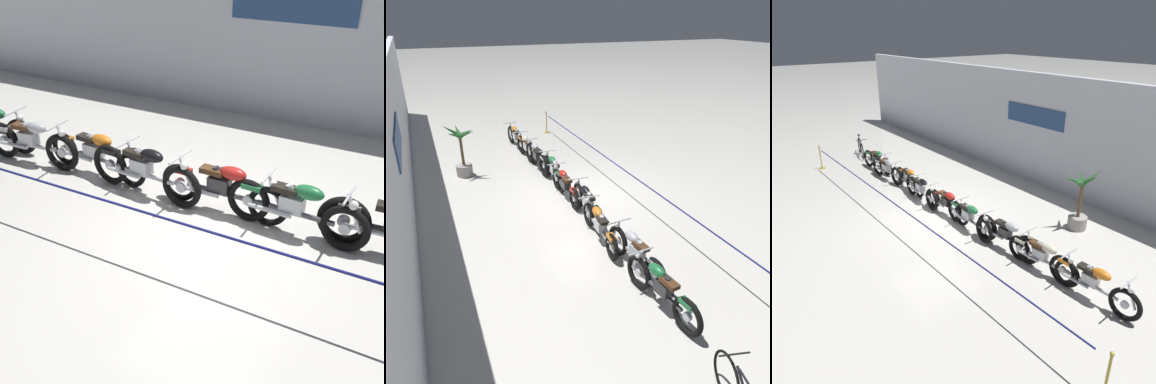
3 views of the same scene
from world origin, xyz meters
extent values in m
plane|color=silver|center=(0.00, 0.00, 0.00)|extent=(120.00, 120.00, 0.00)
cube|color=silver|center=(0.00, 5.12, 2.10)|extent=(28.00, 0.25, 4.20)
cube|color=navy|center=(-0.46, 4.98, 2.64)|extent=(2.81, 0.04, 0.70)
torus|color=black|center=(-4.59, 0.70, 0.38)|extent=(0.76, 0.18, 0.75)
cylinder|color=silver|center=(-4.59, 0.70, 0.38)|extent=(0.19, 0.10, 0.18)
cylinder|color=silver|center=(-4.50, 0.70, 0.66)|extent=(0.31, 0.08, 0.59)
cylinder|color=silver|center=(-4.61, 0.69, 0.93)|extent=(0.09, 0.62, 0.04)
sphere|color=silver|center=(-4.53, 0.70, 0.79)|extent=(0.14, 0.14, 0.14)
torus|color=black|center=(-3.33, 0.51, 0.37)|extent=(0.75, 0.17, 0.75)
torus|color=black|center=(-4.77, 0.41, 0.37)|extent=(0.75, 0.17, 0.75)
cylinder|color=silver|center=(-3.33, 0.51, 0.37)|extent=(0.18, 0.09, 0.18)
cylinder|color=silver|center=(-4.77, 0.41, 0.37)|extent=(0.18, 0.09, 0.18)
cylinder|color=silver|center=(-3.24, 0.51, 0.66)|extent=(0.31, 0.08, 0.59)
cube|color=silver|center=(-4.10, 0.45, 0.53)|extent=(0.37, 0.24, 0.26)
cylinder|color=silver|center=(-4.06, 0.46, 0.73)|extent=(0.19, 0.12, 0.24)
cylinder|color=silver|center=(-4.14, 0.45, 0.73)|extent=(0.19, 0.12, 0.24)
cylinder|color=silver|center=(-4.39, 0.29, 0.39)|extent=(0.70, 0.12, 0.07)
cube|color=#ADAFB5|center=(-4.05, 0.46, 0.39)|extent=(1.16, 0.14, 0.06)
ellipsoid|color=#B7BABF|center=(-3.87, 0.47, 0.79)|extent=(0.47, 0.25, 0.22)
cube|color=#4C2D19|center=(-4.23, 0.45, 0.75)|extent=(0.41, 0.23, 0.09)
cube|color=#B7BABF|center=(-4.72, 0.41, 0.64)|extent=(0.33, 0.18, 0.08)
cylinder|color=silver|center=(-3.35, 0.50, 0.92)|extent=(0.08, 0.62, 0.04)
sphere|color=silver|center=(-3.27, 0.51, 0.78)|extent=(0.14, 0.14, 0.14)
torus|color=black|center=(-1.80, 0.59, 0.33)|extent=(0.67, 0.16, 0.66)
torus|color=black|center=(-3.46, 0.74, 0.33)|extent=(0.67, 0.16, 0.66)
cylinder|color=silver|center=(-1.80, 0.59, 0.33)|extent=(0.16, 0.09, 0.16)
cylinder|color=silver|center=(-3.46, 0.74, 0.33)|extent=(0.16, 0.09, 0.16)
cylinder|color=silver|center=(-1.71, 0.58, 0.61)|extent=(0.31, 0.08, 0.59)
cube|color=silver|center=(-2.68, 0.67, 0.49)|extent=(0.38, 0.25, 0.26)
cylinder|color=silver|center=(-2.64, 0.66, 0.69)|extent=(0.19, 0.13, 0.24)
cylinder|color=silver|center=(-2.72, 0.67, 0.69)|extent=(0.19, 0.13, 0.24)
cylinder|color=silver|center=(-2.99, 0.56, 0.35)|extent=(0.70, 0.13, 0.07)
cube|color=#ADAFB5|center=(-2.63, 0.66, 0.35)|extent=(1.34, 0.18, 0.06)
ellipsoid|color=orange|center=(-2.45, 0.65, 0.75)|extent=(0.48, 0.26, 0.22)
cube|color=black|center=(-2.81, 0.68, 0.71)|extent=(0.42, 0.23, 0.09)
cube|color=orange|center=(-3.41, 0.73, 0.57)|extent=(0.33, 0.19, 0.08)
cylinder|color=silver|center=(-1.82, 0.59, 0.88)|extent=(0.09, 0.62, 0.04)
sphere|color=silver|center=(-1.74, 0.58, 0.74)|extent=(0.14, 0.14, 0.14)
torus|color=black|center=(-0.65, 0.40, 0.38)|extent=(0.76, 0.17, 0.76)
torus|color=black|center=(-2.20, 0.52, 0.38)|extent=(0.76, 0.17, 0.76)
cylinder|color=silver|center=(-0.65, 0.40, 0.38)|extent=(0.19, 0.09, 0.18)
cylinder|color=silver|center=(-2.20, 0.52, 0.38)|extent=(0.19, 0.09, 0.18)
cylinder|color=silver|center=(-0.56, 0.39, 0.66)|extent=(0.31, 0.08, 0.59)
cube|color=silver|center=(-1.47, 0.46, 0.54)|extent=(0.38, 0.25, 0.26)
cylinder|color=silver|center=(-1.43, 0.46, 0.74)|extent=(0.19, 0.12, 0.24)
cylinder|color=silver|center=(-1.51, 0.46, 0.74)|extent=(0.19, 0.12, 0.24)
cylinder|color=silver|center=(-1.78, 0.34, 0.40)|extent=(0.70, 0.12, 0.07)
cube|color=#ADAFB5|center=(-1.42, 0.46, 0.40)|extent=(1.24, 0.15, 0.06)
ellipsoid|color=black|center=(-1.24, 0.44, 0.80)|extent=(0.48, 0.25, 0.22)
cube|color=black|center=(-1.60, 0.47, 0.76)|extent=(0.41, 0.23, 0.09)
cube|color=black|center=(-2.15, 0.51, 0.65)|extent=(0.33, 0.18, 0.08)
cylinder|color=silver|center=(-0.67, 0.40, 0.93)|extent=(0.08, 0.62, 0.04)
sphere|color=silver|center=(-0.59, 0.39, 0.79)|extent=(0.14, 0.14, 0.14)
torus|color=black|center=(0.81, 0.56, 0.34)|extent=(0.68, 0.11, 0.68)
torus|color=black|center=(-0.78, 0.58, 0.34)|extent=(0.68, 0.11, 0.68)
cylinder|color=silver|center=(0.81, 0.56, 0.34)|extent=(0.16, 0.08, 0.16)
cylinder|color=silver|center=(-0.78, 0.58, 0.34)|extent=(0.16, 0.08, 0.16)
cylinder|color=silver|center=(0.90, 0.56, 0.62)|extent=(0.30, 0.06, 0.59)
cube|color=#2D2D30|center=(-0.04, 0.57, 0.50)|extent=(0.36, 0.23, 0.26)
cylinder|color=#2D2D30|center=(0.00, 0.57, 0.70)|extent=(0.18, 0.11, 0.24)
cylinder|color=#2D2D30|center=(-0.08, 0.57, 0.70)|extent=(0.18, 0.11, 0.24)
cylinder|color=silver|center=(-0.34, 0.44, 0.36)|extent=(0.70, 0.08, 0.07)
cube|color=#47474C|center=(0.01, 0.57, 0.36)|extent=(1.28, 0.08, 0.06)
ellipsoid|color=#B21E19|center=(0.19, 0.57, 0.76)|extent=(0.46, 0.23, 0.22)
cube|color=#4C2D19|center=(-0.17, 0.57, 0.72)|extent=(0.40, 0.21, 0.09)
cube|color=#B21E19|center=(-0.73, 0.58, 0.59)|extent=(0.32, 0.16, 0.08)
cylinder|color=silver|center=(0.79, 0.56, 0.89)|extent=(0.05, 0.62, 0.04)
sphere|color=silver|center=(0.87, 0.56, 0.75)|extent=(0.14, 0.14, 0.14)
torus|color=black|center=(2.02, 0.46, 0.37)|extent=(0.74, 0.16, 0.74)
torus|color=black|center=(0.49, 0.54, 0.37)|extent=(0.74, 0.16, 0.74)
cylinder|color=silver|center=(2.02, 0.46, 0.37)|extent=(0.18, 0.09, 0.17)
cylinder|color=silver|center=(0.49, 0.54, 0.37)|extent=(0.18, 0.09, 0.17)
cylinder|color=silver|center=(2.11, 0.45, 0.65)|extent=(0.31, 0.07, 0.59)
cube|color=silver|center=(1.21, 0.50, 0.53)|extent=(0.37, 0.24, 0.26)
cylinder|color=silver|center=(1.25, 0.50, 0.73)|extent=(0.18, 0.12, 0.24)
cylinder|color=silver|center=(1.16, 0.50, 0.73)|extent=(0.18, 0.12, 0.24)
cylinder|color=silver|center=(0.90, 0.38, 0.39)|extent=(0.70, 0.11, 0.07)
cube|color=#47474C|center=(1.26, 0.50, 0.39)|extent=(1.23, 0.13, 0.06)
ellipsoid|color=#1E6B38|center=(1.44, 0.49, 0.79)|extent=(0.47, 0.24, 0.22)
cube|color=black|center=(1.08, 0.51, 0.75)|extent=(0.41, 0.22, 0.09)
cube|color=#1E6B38|center=(0.54, 0.54, 0.63)|extent=(0.33, 0.18, 0.08)
cylinder|color=silver|center=(2.00, 0.46, 0.92)|extent=(0.07, 0.62, 0.04)
sphere|color=silver|center=(2.08, 0.45, 0.78)|extent=(0.14, 0.14, 0.14)
torus|color=black|center=(1.97, 0.61, 0.40)|extent=(0.80, 0.17, 0.79)
cylinder|color=silver|center=(1.97, 0.61, 0.40)|extent=(0.18, 0.09, 0.18)
cylinder|color=silver|center=(2.39, 0.49, 0.42)|extent=(0.70, 0.10, 0.07)
cube|color=#B7BABF|center=(2.02, 0.61, 0.67)|extent=(0.33, 0.17, 0.08)
cylinder|color=navy|center=(0.02, -1.22, 0.88)|extent=(13.54, 0.04, 0.04)
camera|label=1|loc=(2.82, -5.66, 4.25)|focal=45.00mm
camera|label=2|loc=(-9.97, 4.40, 5.36)|focal=35.00mm
camera|label=3|loc=(9.10, -5.70, 5.69)|focal=35.00mm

